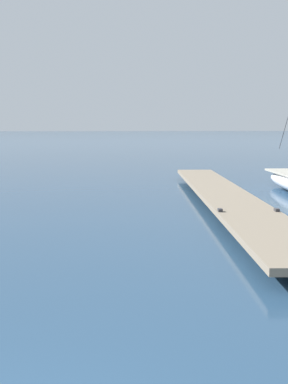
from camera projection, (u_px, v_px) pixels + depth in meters
floating_dock at (225, 196)px, 16.79m from camera, size 3.05×17.95×0.53m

